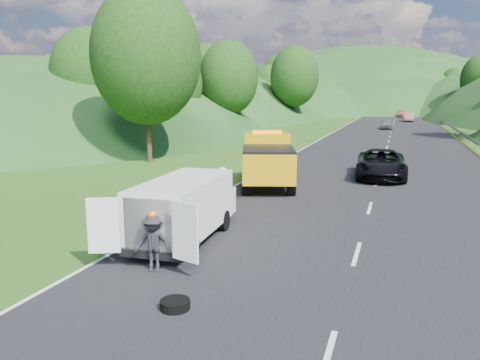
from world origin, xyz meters
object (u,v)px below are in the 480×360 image
(woman, at_px, (224,211))
(suitcase, at_px, (144,210))
(tow_truck, at_px, (267,160))
(white_van, at_px, (185,206))
(worker, at_px, (154,271))
(child, at_px, (214,226))
(spare_tire, at_px, (175,310))
(passing_suv, at_px, (380,178))

(woman, bearing_deg, suitcase, 107.74)
(tow_truck, distance_m, suitcase, 8.13)
(white_van, bearing_deg, worker, -86.16)
(child, relative_size, suitcase, 2.03)
(child, height_order, worker, worker)
(tow_truck, relative_size, suitcase, 12.46)
(tow_truck, height_order, child, tow_truck)
(woman, xyz_separation_m, spare_tire, (2.11, -8.59, 0.00))
(tow_truck, relative_size, worker, 4.42)
(suitcase, bearing_deg, woman, 35.05)
(suitcase, height_order, spare_tire, suitcase)
(woman, bearing_deg, passing_suv, -46.68)
(worker, relative_size, suitcase, 2.82)
(worker, height_order, spare_tire, worker)
(spare_tire, xyz_separation_m, passing_suv, (3.57, 18.68, 0.00))
(tow_truck, distance_m, woman, 5.87)
(white_van, bearing_deg, woman, 90.01)
(child, bearing_deg, worker, -62.07)
(white_van, distance_m, worker, 2.92)
(child, height_order, passing_suv, passing_suv)
(passing_suv, bearing_deg, suitcase, -127.92)
(worker, bearing_deg, child, 78.50)
(spare_tire, bearing_deg, woman, 103.81)
(woman, distance_m, child, 2.19)
(tow_truck, bearing_deg, spare_tire, -99.70)
(white_van, relative_size, worker, 3.78)
(white_van, xyz_separation_m, spare_tire, (1.89, -4.52, -1.16))
(child, xyz_separation_m, worker, (0.14, -4.58, 0.00))
(worker, bearing_deg, white_van, 83.79)
(white_van, distance_m, child, 2.25)
(passing_suv, bearing_deg, spare_tire, -103.90)
(white_van, bearing_deg, tow_truck, 86.81)
(child, height_order, spare_tire, child)
(worker, relative_size, passing_suv, 0.27)
(suitcase, relative_size, spare_tire, 0.83)
(tow_truck, bearing_deg, suitcase, -127.91)
(suitcase, bearing_deg, child, -5.95)
(white_van, relative_size, woman, 3.29)
(child, bearing_deg, suitcase, -159.72)
(tow_truck, distance_m, passing_suv, 7.13)
(woman, bearing_deg, white_van, 165.86)
(woman, distance_m, worker, 6.76)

